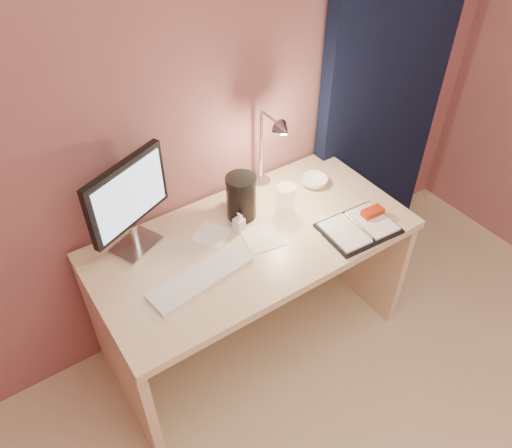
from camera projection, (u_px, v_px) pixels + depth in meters
room at (376, 69)px, 2.48m from camera, size 3.50×3.50×3.50m
desk at (244, 263)px, 2.35m from camera, size 1.40×0.70×0.73m
monitor at (127, 200)px, 1.94m from camera, size 0.38×0.21×0.43m
keyboard at (201, 278)px, 1.97m from camera, size 0.45×0.19×0.02m
planner at (360, 226)px, 2.19m from camera, size 0.34×0.26×0.05m
paper_a at (334, 227)px, 2.21m from camera, size 0.18×0.18×0.00m
paper_b at (263, 238)px, 2.15m from camera, size 0.19×0.19×0.00m
paper_c at (212, 234)px, 2.17m from camera, size 0.19×0.19×0.00m
coffee_cup at (245, 197)px, 2.27m from camera, size 0.08×0.08×0.12m
clear_cup at (286, 201)px, 2.22m from camera, size 0.09×0.09×0.15m
bowl at (314, 181)px, 2.42m from camera, size 0.17×0.17×0.04m
lotion_bottle at (239, 222)px, 2.16m from camera, size 0.05×0.05×0.09m
dark_jar at (241, 199)px, 2.20m from camera, size 0.13×0.13×0.19m
desk_lamp at (275, 147)px, 2.21m from camera, size 0.10×0.26×0.42m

